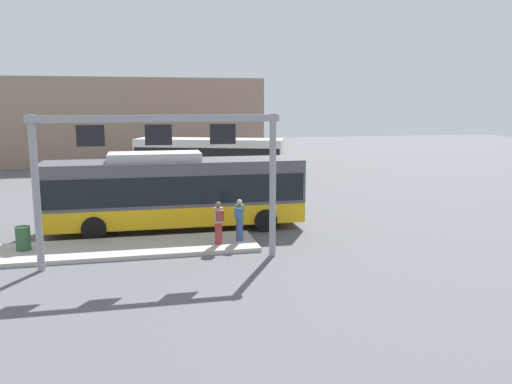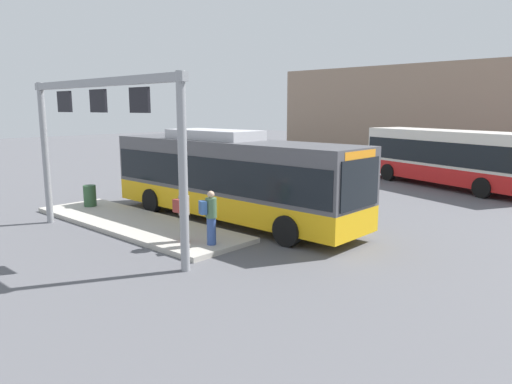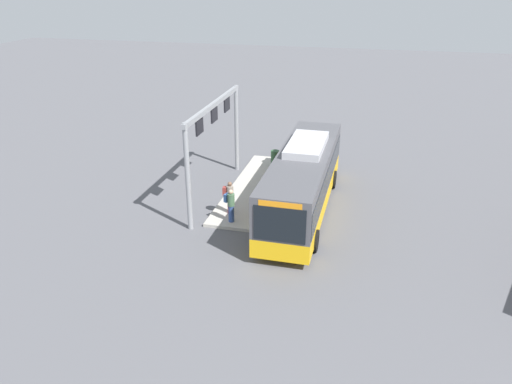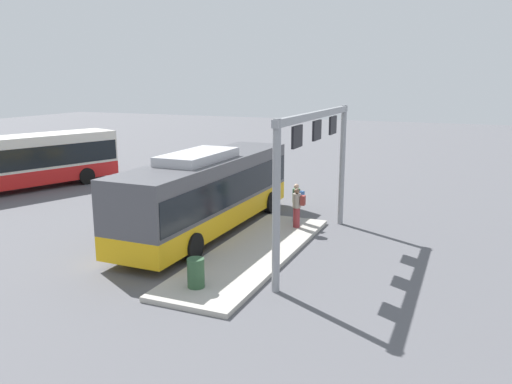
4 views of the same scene
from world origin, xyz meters
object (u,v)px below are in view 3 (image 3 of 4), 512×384
(person_boarding, at_px, (231,204))
(person_waiting_near, at_px, (229,196))
(bus_main, at_px, (303,178))
(trash_bin, at_px, (275,158))

(person_boarding, height_order, person_waiting_near, same)
(bus_main, height_order, person_boarding, bus_main)
(trash_bin, bearing_deg, bus_main, 24.42)
(person_waiting_near, height_order, trash_bin, person_waiting_near)
(trash_bin, bearing_deg, person_waiting_near, -6.12)
(person_boarding, xyz_separation_m, person_waiting_near, (-0.88, -0.32, 0.00))
(bus_main, distance_m, person_waiting_near, 3.77)
(trash_bin, bearing_deg, person_boarding, -3.18)
(bus_main, xyz_separation_m, trash_bin, (-5.80, -2.63, -1.20))
(bus_main, relative_size, person_boarding, 6.74)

